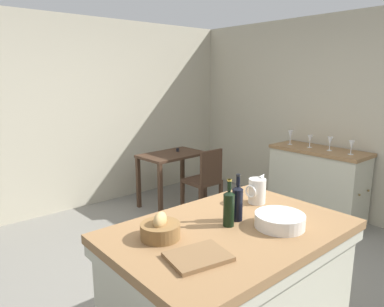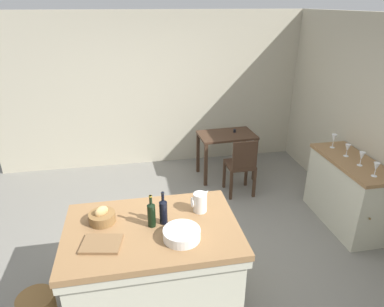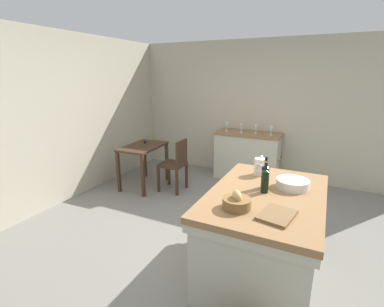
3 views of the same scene
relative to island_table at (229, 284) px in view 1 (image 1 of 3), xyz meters
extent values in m
plane|color=slate|center=(0.30, 0.67, -0.48)|extent=(6.76, 6.76, 0.00)
cube|color=#B2AA93|center=(0.30, 3.27, 0.82)|extent=(5.32, 0.12, 2.60)
cube|color=#B2AA93|center=(2.90, 0.67, 0.82)|extent=(0.12, 5.20, 2.60)
cube|color=olive|center=(0.00, 0.00, 0.38)|extent=(1.55, 1.03, 0.06)
cube|color=#BCBAA3|center=(0.00, 0.00, 0.31)|extent=(1.53, 1.01, 0.08)
cube|color=#BCBAA3|center=(0.00, 0.00, -0.06)|extent=(1.47, 0.95, 0.82)
cube|color=olive|center=(2.56, 0.87, 0.42)|extent=(0.52, 1.21, 0.04)
cube|color=#BCBAA3|center=(2.56, 0.87, -0.04)|extent=(0.49, 1.18, 0.87)
sphere|color=brown|center=(2.45, 0.26, 0.00)|extent=(0.03, 0.03, 0.03)
sphere|color=brown|center=(2.68, 0.26, 0.00)|extent=(0.03, 0.03, 0.03)
cube|color=#3D281C|center=(1.39, 2.44, 0.26)|extent=(0.93, 0.61, 0.04)
cube|color=#3D281C|center=(0.99, 2.17, -0.12)|extent=(0.05, 0.05, 0.72)
cube|color=#3D281C|center=(1.82, 2.22, -0.12)|extent=(0.05, 0.05, 0.72)
cube|color=#3D281C|center=(0.96, 2.66, -0.12)|extent=(0.05, 0.05, 0.72)
cube|color=#3D281C|center=(1.79, 2.71, -0.12)|extent=(0.05, 0.05, 0.72)
cylinder|color=black|center=(1.54, 2.50, 0.30)|extent=(0.04, 0.04, 0.05)
cube|color=#3D281C|center=(1.44, 1.87, 0.00)|extent=(0.40, 0.40, 0.04)
cube|color=#3D281C|center=(1.45, 1.69, 0.23)|extent=(0.36, 0.04, 0.42)
cube|color=#3D281C|center=(1.62, 2.06, -0.25)|extent=(0.04, 0.04, 0.45)
cube|color=#3D281C|center=(1.26, 2.05, -0.25)|extent=(0.04, 0.04, 0.45)
cube|color=#3D281C|center=(1.63, 1.70, -0.25)|extent=(0.04, 0.04, 0.45)
cube|color=#3D281C|center=(1.27, 1.69, -0.25)|extent=(0.04, 0.04, 0.45)
cylinder|color=silver|center=(0.47, 0.18, 0.50)|extent=(0.13, 0.13, 0.19)
cone|color=silver|center=(0.53, 0.18, 0.60)|extent=(0.07, 0.04, 0.06)
torus|color=silver|center=(0.40, 0.18, 0.51)|extent=(0.02, 0.10, 0.10)
cylinder|color=silver|center=(0.24, -0.20, 0.45)|extent=(0.32, 0.32, 0.09)
cylinder|color=brown|center=(-0.43, 0.16, 0.45)|extent=(0.24, 0.24, 0.09)
ellipsoid|color=tan|center=(-0.43, 0.16, 0.52)|extent=(0.15, 0.13, 0.10)
cube|color=brown|center=(-0.42, -0.16, 0.42)|extent=(0.36, 0.30, 0.02)
cylinder|color=black|center=(0.11, 0.05, 0.51)|extent=(0.07, 0.07, 0.22)
cone|color=black|center=(0.11, 0.05, 0.64)|extent=(0.07, 0.07, 0.03)
cylinder|color=black|center=(0.11, 0.05, 0.69)|extent=(0.03, 0.03, 0.08)
cylinder|color=black|center=(0.11, 0.05, 0.72)|extent=(0.03, 0.03, 0.01)
cylinder|color=black|center=(0.00, 0.03, 0.51)|extent=(0.07, 0.07, 0.21)
cone|color=black|center=(0.00, 0.03, 0.63)|extent=(0.07, 0.07, 0.02)
cylinder|color=black|center=(0.00, 0.03, 0.68)|extent=(0.03, 0.03, 0.07)
cylinder|color=#B29933|center=(0.00, 0.03, 0.71)|extent=(0.03, 0.03, 0.01)
cylinder|color=white|center=(2.53, 0.45, 0.44)|extent=(0.06, 0.06, 0.00)
cylinder|color=white|center=(2.53, 0.45, 0.48)|extent=(0.01, 0.01, 0.07)
cone|color=white|center=(2.53, 0.45, 0.56)|extent=(0.07, 0.07, 0.10)
cylinder|color=white|center=(2.55, 0.73, 0.44)|extent=(0.06, 0.06, 0.00)
cylinder|color=white|center=(2.55, 0.73, 0.48)|extent=(0.01, 0.01, 0.07)
cone|color=white|center=(2.55, 0.73, 0.56)|extent=(0.07, 0.07, 0.10)
cylinder|color=white|center=(2.55, 1.00, 0.44)|extent=(0.06, 0.06, 0.00)
cylinder|color=white|center=(2.55, 1.00, 0.47)|extent=(0.01, 0.01, 0.06)
cone|color=white|center=(2.55, 1.00, 0.55)|extent=(0.07, 0.07, 0.09)
cylinder|color=white|center=(2.53, 1.28, 0.44)|extent=(0.06, 0.06, 0.00)
cylinder|color=white|center=(2.53, 1.28, 0.48)|extent=(0.01, 0.01, 0.08)
cone|color=white|center=(2.53, 1.28, 0.57)|extent=(0.07, 0.07, 0.11)
camera|label=1|loc=(-1.56, -1.44, 1.35)|focal=33.14mm
camera|label=2|loc=(-0.11, -2.50, 2.23)|focal=31.78mm
camera|label=3|loc=(-2.50, -0.43, 1.49)|focal=26.00mm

